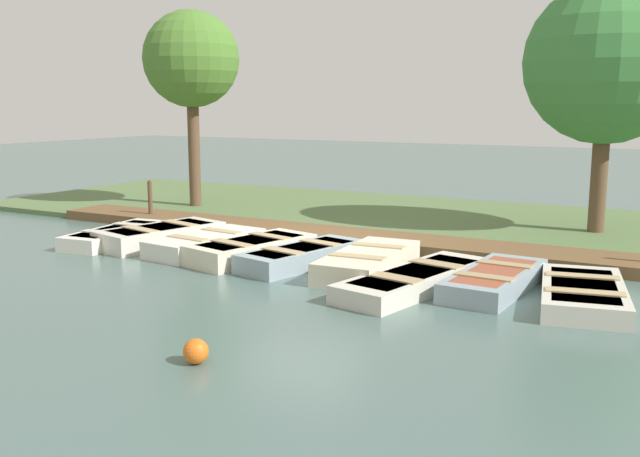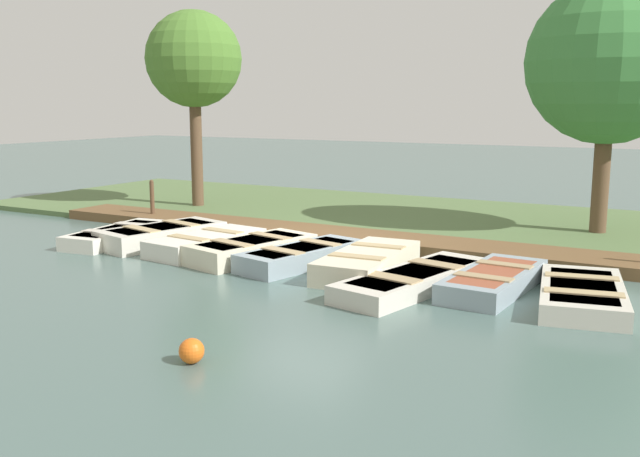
{
  "view_description": "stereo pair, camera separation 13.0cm",
  "coord_description": "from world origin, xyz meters",
  "views": [
    {
      "loc": [
        12.47,
        7.17,
        3.11
      ],
      "look_at": [
        0.31,
        0.52,
        0.65
      ],
      "focal_mm": 40.0,
      "sensor_mm": 36.0,
      "label": 1
    },
    {
      "loc": [
        12.41,
        7.28,
        3.11
      ],
      "look_at": [
        0.31,
        0.52,
        0.65
      ],
      "focal_mm": 40.0,
      "sensor_mm": 36.0,
      "label": 2
    }
  ],
  "objects": [
    {
      "name": "rowboat_0",
      "position": [
        0.85,
        -4.41,
        0.17
      ],
      "size": [
        2.87,
        1.26,
        0.34
      ],
      "rotation": [
        0.0,
        0.0,
        0.1
      ],
      "color": "silver",
      "rests_on": "ground_plane"
    },
    {
      "name": "ground_plane",
      "position": [
        0.0,
        0.0,
        0.0
      ],
      "size": [
        80.0,
        80.0,
        0.0
      ],
      "primitive_type": "plane",
      "color": "#4C6660"
    },
    {
      "name": "rowboat_3",
      "position": [
        0.86,
        -0.74,
        0.21
      ],
      "size": [
        2.86,
        1.72,
        0.42
      ],
      "rotation": [
        0.0,
        0.0,
        -0.24
      ],
      "color": "beige",
      "rests_on": "ground_plane"
    },
    {
      "name": "shore_bank",
      "position": [
        -5.0,
        0.0,
        0.07
      ],
      "size": [
        8.0,
        24.0,
        0.14
      ],
      "color": "#567042",
      "rests_on": "ground_plane"
    },
    {
      "name": "rowboat_5",
      "position": [
        0.82,
        1.82,
        0.22
      ],
      "size": [
        2.88,
        1.28,
        0.44
      ],
      "rotation": [
        0.0,
        0.0,
        0.07
      ],
      "color": "beige",
      "rests_on": "ground_plane"
    },
    {
      "name": "buoy",
      "position": [
        6.01,
        1.94,
        0.16
      ],
      "size": [
        0.31,
        0.31,
        0.31
      ],
      "color": "orange",
      "rests_on": "ground_plane"
    },
    {
      "name": "rowboat_4",
      "position": [
        0.83,
        0.42,
        0.19
      ],
      "size": [
        2.92,
        1.57,
        0.39
      ],
      "rotation": [
        0.0,
        0.0,
        -0.22
      ],
      "color": "#8C9EA8",
      "rests_on": "ground_plane"
    },
    {
      "name": "park_tree_left",
      "position": [
        -4.95,
        4.98,
        3.98
      ],
      "size": [
        3.68,
        3.68,
        5.84
      ],
      "color": "brown",
      "rests_on": "ground_plane"
    },
    {
      "name": "rowboat_8",
      "position": [
        1.02,
        5.61,
        0.16
      ],
      "size": [
        2.92,
        1.73,
        0.33
      ],
      "rotation": [
        0.0,
        0.0,
        0.19
      ],
      "color": "beige",
      "rests_on": "ground_plane"
    },
    {
      "name": "dock_walkway",
      "position": [
        -1.58,
        0.0,
        0.12
      ],
      "size": [
        1.38,
        15.86,
        0.24
      ],
      "color": "brown",
      "rests_on": "ground_plane"
    },
    {
      "name": "rowboat_6",
      "position": [
        1.44,
        2.99,
        0.16
      ],
      "size": [
        3.61,
        1.74,
        0.33
      ],
      "rotation": [
        0.0,
        0.0,
        -0.21
      ],
      "color": "beige",
      "rests_on": "ground_plane"
    },
    {
      "name": "rowboat_2",
      "position": [
        0.73,
        -1.99,
        0.19
      ],
      "size": [
        2.74,
        1.4,
        0.39
      ],
      "rotation": [
        0.0,
        0.0,
        -0.12
      ],
      "color": "silver",
      "rests_on": "ground_plane"
    },
    {
      "name": "park_tree_far_left",
      "position": [
        -3.88,
        -5.91,
        4.27
      ],
      "size": [
        2.72,
        2.72,
        5.68
      ],
      "color": "brown",
      "rests_on": "ground_plane"
    },
    {
      "name": "mooring_post_near",
      "position": [
        -1.54,
        -5.53,
        0.57
      ],
      "size": [
        0.11,
        0.11,
        1.13
      ],
      "color": "brown",
      "rests_on": "ground_plane"
    },
    {
      "name": "rowboat_7",
      "position": [
        0.88,
        4.18,
        0.18
      ],
      "size": [
        2.82,
        1.19,
        0.36
      ],
      "rotation": [
        0.0,
        0.0,
        -0.06
      ],
      "color": "#8C9EA8",
      "rests_on": "ground_plane"
    },
    {
      "name": "rowboat_1",
      "position": [
        0.59,
        -3.33,
        0.22
      ],
      "size": [
        2.95,
        1.82,
        0.44
      ],
      "rotation": [
        0.0,
        0.0,
        -0.24
      ],
      "color": "beige",
      "rests_on": "ground_plane"
    }
  ]
}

